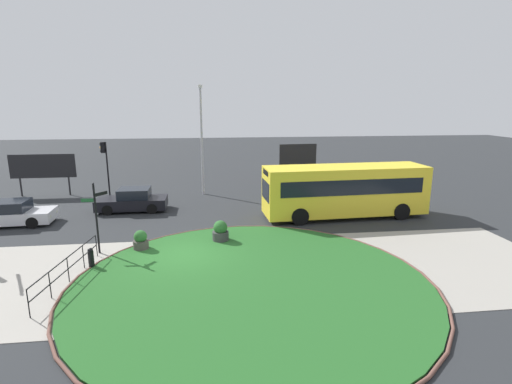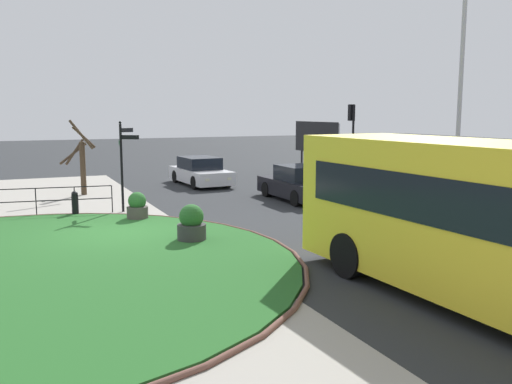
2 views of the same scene
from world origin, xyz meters
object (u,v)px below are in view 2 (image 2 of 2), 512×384
object	(u,v)px
bollard_foreground	(75,203)
lamppost_tall	(460,94)
car_near_lane	(200,172)
signpost_directional	(123,159)
traffic_light_near	(352,127)
billboard_left	(316,138)
planter_kerbside	(192,225)
bus_yellow	(508,224)
planter_near_signpost	(137,208)
car_far_lane	(300,184)
street_tree_bare	(81,161)

from	to	relation	value
bollard_foreground	lamppost_tall	world-z (taller)	lamppost_tall
car_near_lane	signpost_directional	bearing A→B (deg)	-41.95
bollard_foreground	traffic_light_near	distance (m)	13.62
billboard_left	planter_kerbside	distance (m)	17.01
signpost_directional	lamppost_tall	size ratio (longest dim) A/B	0.41
signpost_directional	bus_yellow	xyz separation A→B (m)	(13.10, 4.28, -0.27)
planter_near_signpost	bus_yellow	bearing A→B (deg)	20.44
car_far_lane	planter_kerbside	world-z (taller)	car_far_lane
billboard_left	bollard_foreground	bearing A→B (deg)	-63.45
car_far_lane	traffic_light_near	bearing A→B (deg)	-58.84
traffic_light_near	planter_near_signpost	distance (m)	12.35
car_far_lane	bus_yellow	bearing A→B (deg)	167.12
street_tree_bare	car_far_lane	bearing A→B (deg)	57.59
traffic_light_near	lamppost_tall	world-z (taller)	lamppost_tall
bollard_foreground	bus_yellow	size ratio (longest dim) A/B	0.09
traffic_light_near	planter_near_signpost	size ratio (longest dim) A/B	4.07
planter_kerbside	bus_yellow	bearing A→B (deg)	24.79
bollard_foreground	planter_near_signpost	distance (m)	2.49
signpost_directional	street_tree_bare	distance (m)	5.01
car_far_lane	planter_near_signpost	distance (m)	7.29
bus_yellow	lamppost_tall	xyz separation A→B (m)	(-8.50, 7.07, 2.62)
billboard_left	street_tree_bare	world-z (taller)	street_tree_bare
bus_yellow	planter_near_signpost	bearing A→B (deg)	17.48
bollard_foreground	planter_kerbside	xyz separation A→B (m)	(5.44, 2.53, 0.04)
car_near_lane	planter_near_signpost	size ratio (longest dim) A/B	4.66
planter_kerbside	signpost_directional	bearing A→B (deg)	-171.79
bollard_foreground	billboard_left	world-z (taller)	billboard_left
signpost_directional	car_near_lane	bearing A→B (deg)	140.85
bollard_foreground	planter_kerbside	size ratio (longest dim) A/B	0.82
bollard_foreground	traffic_light_near	bearing A→B (deg)	100.80
billboard_left	street_tree_bare	bearing A→B (deg)	-81.56
car_far_lane	traffic_light_near	world-z (taller)	traffic_light_near
signpost_directional	planter_near_signpost	distance (m)	2.37
lamppost_tall	billboard_left	distance (m)	11.79
car_near_lane	car_far_lane	world-z (taller)	car_far_lane
bollard_foreground	street_tree_bare	bearing A→B (deg)	170.53
bus_yellow	planter_near_signpost	distance (m)	12.07
billboard_left	planter_kerbside	xyz separation A→B (m)	(12.54, -11.37, -1.66)
car_near_lane	lamppost_tall	size ratio (longest dim) A/B	0.57
bus_yellow	car_far_lane	world-z (taller)	bus_yellow
signpost_directional	billboard_left	size ratio (longest dim) A/B	0.72
car_near_lane	lamppost_tall	bearing A→B (deg)	28.05
planter_near_signpost	lamppost_tall	bearing A→B (deg)	76.26
bollard_foreground	street_tree_bare	xyz separation A→B (m)	(-5.05, 0.84, 1.06)
car_near_lane	street_tree_bare	size ratio (longest dim) A/B	1.38
signpost_directional	bus_yellow	bearing A→B (deg)	18.09
planter_near_signpost	planter_kerbside	size ratio (longest dim) A/B	0.90
bus_yellow	car_near_lane	world-z (taller)	bus_yellow
traffic_light_near	car_near_lane	bearing A→B (deg)	64.89
car_near_lane	street_tree_bare	distance (m)	6.03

